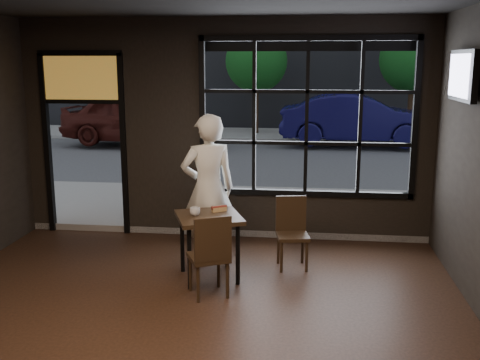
# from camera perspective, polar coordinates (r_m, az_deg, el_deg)

# --- Properties ---
(floor) EXTENTS (6.00, 7.00, 0.02)m
(floor) POSITION_cam_1_polar(r_m,az_deg,el_deg) (5.36, -7.37, -17.17)
(floor) COLOR black
(floor) RESTS_ON ground
(window_frame) EXTENTS (3.06, 0.12, 2.28)m
(window_frame) POSITION_cam_1_polar(r_m,az_deg,el_deg) (8.06, 6.79, 6.31)
(window_frame) COLOR black
(window_frame) RESTS_ON ground
(stained_transom) EXTENTS (1.20, 0.06, 0.70)m
(stained_transom) POSITION_cam_1_polar(r_m,az_deg,el_deg) (8.68, -15.81, 9.99)
(stained_transom) COLOR orange
(stained_transom) RESTS_ON ground
(street_asphalt) EXTENTS (60.00, 41.00, 0.04)m
(street_asphalt) POSITION_cam_1_polar(r_m,az_deg,el_deg) (28.67, 4.38, 6.79)
(street_asphalt) COLOR #545456
(street_asphalt) RESTS_ON ground
(cafe_table) EXTENTS (0.95, 0.95, 0.79)m
(cafe_table) POSITION_cam_1_polar(r_m,az_deg,el_deg) (6.82, -3.15, -6.77)
(cafe_table) COLOR black
(cafe_table) RESTS_ON floor
(chair_near) EXTENTS (0.55, 0.55, 0.96)m
(chair_near) POSITION_cam_1_polar(r_m,az_deg,el_deg) (6.32, -3.23, -7.55)
(chair_near) COLOR black
(chair_near) RESTS_ON floor
(chair_window) EXTENTS (0.45, 0.45, 0.90)m
(chair_window) POSITION_cam_1_polar(r_m,az_deg,el_deg) (7.15, 5.37, -5.46)
(chair_window) COLOR black
(chair_window) RESTS_ON floor
(man) EXTENTS (0.83, 0.70, 1.94)m
(man) POSITION_cam_1_polar(r_m,az_deg,el_deg) (7.25, -3.25, -0.92)
(man) COLOR white
(man) RESTS_ON floor
(hotdog) EXTENTS (0.21, 0.17, 0.06)m
(hotdog) POSITION_cam_1_polar(r_m,az_deg,el_deg) (6.87, -2.13, -2.95)
(hotdog) COLOR tan
(hotdog) RESTS_ON cafe_table
(cup) EXTENTS (0.16, 0.16, 0.10)m
(cup) POSITION_cam_1_polar(r_m,az_deg,el_deg) (6.69, -4.61, -3.22)
(cup) COLOR silver
(cup) RESTS_ON cafe_table
(tv) EXTENTS (0.11, 0.97, 0.57)m
(tv) POSITION_cam_1_polar(r_m,az_deg,el_deg) (6.85, 21.75, 9.83)
(tv) COLOR black
(tv) RESTS_ON wall_right
(navy_car) EXTENTS (4.66, 1.71, 1.52)m
(navy_car) POSITION_cam_1_polar(r_m,az_deg,el_deg) (17.39, 11.84, 6.08)
(navy_car) COLOR #0E0C39
(navy_car) RESTS_ON street_asphalt
(maroon_car) EXTENTS (4.72, 2.29, 1.55)m
(maroon_car) POSITION_cam_1_polar(r_m,az_deg,el_deg) (17.40, -10.37, 6.19)
(maroon_car) COLOR #3B110C
(maroon_car) RESTS_ON street_asphalt
(tree_left) EXTENTS (2.13, 2.13, 3.63)m
(tree_left) POSITION_cam_1_polar(r_m,az_deg,el_deg) (19.67, 1.66, 11.94)
(tree_left) COLOR #332114
(tree_left) RESTS_ON street_asphalt
(tree_right) EXTENTS (2.19, 2.19, 3.73)m
(tree_right) POSITION_cam_1_polar(r_m,az_deg,el_deg) (19.39, 17.20, 11.63)
(tree_right) COLOR #332114
(tree_right) RESTS_ON street_asphalt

